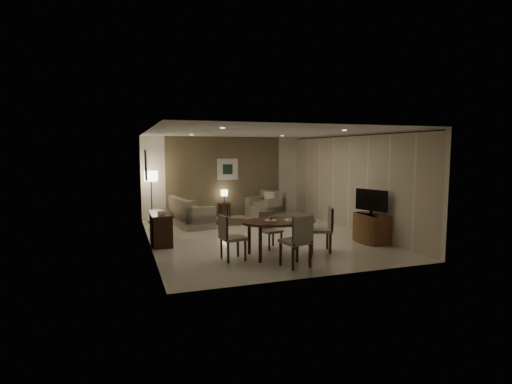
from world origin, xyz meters
name	(u,v)px	position (x,y,z in m)	size (l,w,h in m)	color
room_shell	(254,184)	(0.00, 0.40, 1.35)	(5.50, 7.00, 2.70)	beige
taupe_accent	(225,177)	(0.00, 3.48, 1.35)	(3.96, 0.03, 2.70)	brown
curtain_wall	(349,183)	(2.68, 0.00, 1.32)	(0.08, 6.70, 2.58)	beige
curtain_rod	(350,136)	(2.68, 0.00, 2.64)	(0.03, 0.03, 6.80)	black
art_back_frame	(228,169)	(0.10, 3.46, 1.60)	(0.72, 0.03, 0.72)	silver
art_back_canvas	(228,169)	(0.10, 3.44, 1.60)	(0.34, 0.01, 0.34)	#1A2F1F
art_left_frame	(146,165)	(-2.72, 1.20, 1.85)	(0.03, 0.60, 0.80)	silver
art_left_canvas	(146,165)	(-2.71, 1.20, 1.85)	(0.01, 0.46, 0.64)	gray
downlight_nl	(222,128)	(-1.40, -1.80, 2.69)	(0.10, 0.10, 0.01)	white
downlight_nr	(344,130)	(1.40, -1.80, 2.69)	(0.10, 0.10, 0.01)	white
downlight_fl	(191,135)	(-1.40, 1.80, 2.69)	(0.10, 0.10, 0.01)	white
downlight_fr	(282,136)	(1.40, 1.80, 2.69)	(0.10, 0.10, 0.01)	white
console_desk	(161,228)	(-2.49, 0.00, 0.38)	(0.48, 1.20, 0.75)	#4B2E18
telephone	(162,213)	(-2.49, -0.30, 0.80)	(0.20, 0.14, 0.09)	white
tv_cabinet	(371,228)	(2.40, -1.50, 0.35)	(0.48, 0.90, 0.70)	brown
flat_tv	(371,201)	(2.38, -1.50, 1.02)	(0.06, 0.88, 0.60)	black
dining_table	(279,238)	(-0.21, -1.96, 0.38)	(1.63, 1.02, 0.76)	#4B2E18
chair_near	(295,241)	(-0.23, -2.78, 0.51)	(0.49, 0.49, 1.02)	gray
chair_far	(271,230)	(-0.14, -1.28, 0.42)	(0.40, 0.40, 0.84)	gray
chair_left	(233,237)	(-1.23, -1.93, 0.47)	(0.45, 0.45, 0.94)	gray
chair_right	(320,229)	(0.78, -1.89, 0.49)	(0.48, 0.48, 0.99)	gray
plate_a	(271,220)	(-0.39, -1.91, 0.77)	(0.26, 0.26, 0.02)	white
plate_b	(290,220)	(0.01, -2.01, 0.77)	(0.26, 0.26, 0.02)	white
fruit_apple	(271,218)	(-0.39, -1.91, 0.82)	(0.09, 0.09, 0.09)	red
napkin	(290,219)	(0.01, -2.01, 0.79)	(0.12, 0.08, 0.03)	white
round_rug	(232,222)	(-0.08, 2.25, 0.01)	(1.30, 1.30, 0.01)	#443826
sofa	(191,212)	(-1.40, 2.09, 0.42)	(0.89, 1.78, 0.84)	gray
armchair	(265,205)	(1.17, 2.62, 0.44)	(0.99, 0.93, 0.88)	gray
side_table	(224,210)	(-0.08, 3.25, 0.24)	(0.37, 0.37, 0.47)	black
table_lamp	(224,196)	(-0.08, 3.25, 0.72)	(0.22, 0.22, 0.50)	#FFEAC1
floor_lamp	(152,197)	(-2.46, 3.02, 0.80)	(0.41, 0.41, 1.60)	#FFE5B7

